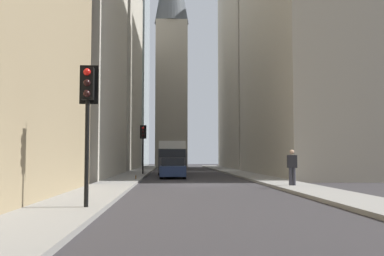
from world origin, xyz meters
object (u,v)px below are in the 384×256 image
object	(u,v)px
sedan_navy	(173,169)
pedestrian	(292,166)
traffic_light_midblock	(143,138)
traffic_light_foreground	(88,101)
delivery_truck	(172,157)
discarded_bottle	(136,177)

from	to	relation	value
sedan_navy	pedestrian	xyz separation A→B (m)	(-10.38, -5.68, 0.41)
traffic_light_midblock	traffic_light_foreground	bearing A→B (deg)	179.72
delivery_truck	sedan_navy	bearing A→B (deg)	-180.00
traffic_light_midblock	discarded_bottle	bearing A→B (deg)	-179.46
delivery_truck	traffic_light_foreground	xyz separation A→B (m)	(-25.89, 2.49, 1.58)
delivery_truck	sedan_navy	world-z (taller)	delivery_truck
traffic_light_midblock	pedestrian	bearing A→B (deg)	-151.37
delivery_truck	discarded_bottle	xyz separation A→B (m)	(-10.74, 2.30, -1.21)
discarded_bottle	traffic_light_midblock	bearing A→B (deg)	0.54
sedan_navy	pedestrian	distance (m)	11.84
delivery_truck	pedestrian	bearing A→B (deg)	-161.70
sedan_navy	traffic_light_midblock	size ratio (longest dim) A/B	1.09
traffic_light_midblock	discarded_bottle	size ratio (longest dim) A/B	14.61
sedan_navy	pedestrian	bearing A→B (deg)	-151.29
sedan_navy	traffic_light_midblock	world-z (taller)	traffic_light_midblock
sedan_navy	traffic_light_foreground	world-z (taller)	traffic_light_foreground
traffic_light_foreground	pedestrian	xyz separation A→B (m)	(8.71, -8.18, -1.97)
pedestrian	discarded_bottle	bearing A→B (deg)	51.09
traffic_light_foreground	discarded_bottle	bearing A→B (deg)	-0.73
pedestrian	traffic_light_midblock	bearing A→B (deg)	28.63
delivery_truck	pedestrian	distance (m)	18.10
sedan_navy	traffic_light_midblock	distance (m)	5.53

